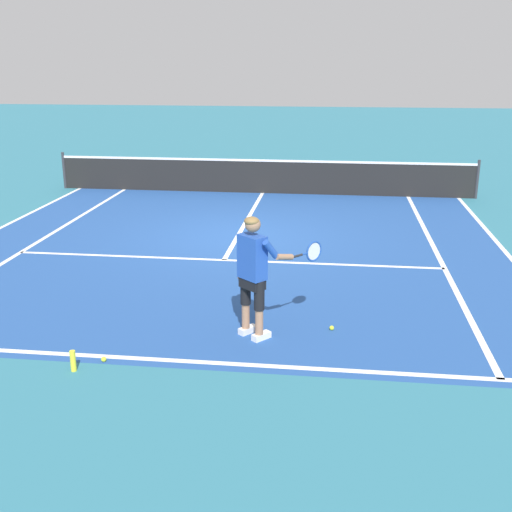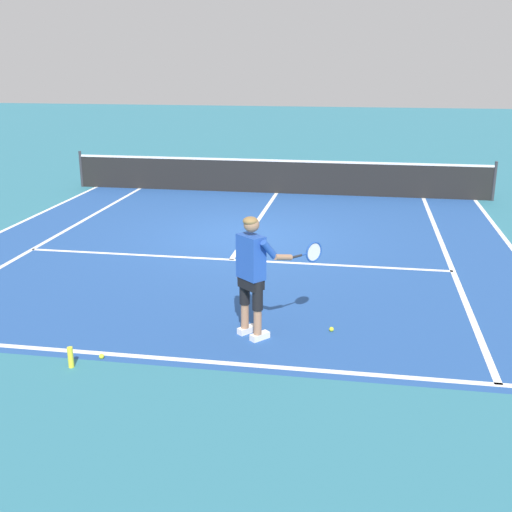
{
  "view_description": "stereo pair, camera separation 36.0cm",
  "coord_description": "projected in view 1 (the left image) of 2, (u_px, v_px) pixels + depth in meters",
  "views": [
    {
      "loc": [
        2.04,
        -13.0,
        3.67
      ],
      "look_at": [
        0.99,
        -4.7,
        1.05
      ],
      "focal_mm": 44.05,
      "sensor_mm": 36.0,
      "label": 1
    },
    {
      "loc": [
        2.39,
        -12.94,
        3.67
      ],
      "look_at": [
        0.99,
        -4.7,
        1.05
      ],
      "focal_mm": 44.05,
      "sensor_mm": 36.0,
      "label": 2
    }
  ],
  "objects": [
    {
      "name": "line_service",
      "position": [
        224.0,
        260.0,
        12.02
      ],
      "size": [
        8.23,
        0.1,
        0.01
      ],
      "primitive_type": "cube",
      "color": "white",
      "rests_on": "ground"
    },
    {
      "name": "line_centre_service",
      "position": [
        247.0,
        220.0,
        15.05
      ],
      "size": [
        0.1,
        6.4,
        0.01
      ],
      "primitive_type": "cube",
      "color": "white",
      "rests_on": "ground"
    },
    {
      "name": "tennis_ball_near_feet",
      "position": [
        332.0,
        328.0,
        8.9
      ],
      "size": [
        0.07,
        0.07,
        0.07
      ],
      "primitive_type": "sphere",
      "color": "#CCE02D",
      "rests_on": "ground"
    },
    {
      "name": "line_singles_right",
      "position": [
        436.0,
        251.0,
        12.55
      ],
      "size": [
        0.1,
        10.63,
        0.01
      ],
      "primitive_type": "cube",
      "color": "white",
      "rests_on": "ground"
    },
    {
      "name": "court_inner_surface",
      "position": [
        233.0,
        244.0,
        13.05
      ],
      "size": [
        10.98,
        11.03,
        0.0
      ],
      "primitive_type": "cube",
      "color": "#234C93",
      "rests_on": "ground"
    },
    {
      "name": "tennis_player",
      "position": [
        254.0,
        269.0,
        8.41
      ],
      "size": [
        1.14,
        0.79,
        1.71
      ],
      "color": "white",
      "rests_on": "ground"
    },
    {
      "name": "tennis_net",
      "position": [
        263.0,
        176.0,
        17.93
      ],
      "size": [
        11.96,
        0.08,
        1.07
      ],
      "color": "#333338",
      "rests_on": "ground"
    },
    {
      "name": "tennis_ball_by_baseline",
      "position": [
        104.0,
        359.0,
        7.97
      ],
      "size": [
        0.07,
        0.07,
        0.07
      ],
      "primitive_type": "sphere",
      "color": "#CCE02D",
      "rests_on": "ground"
    },
    {
      "name": "line_doubles_right",
      "position": [
        507.0,
        254.0,
        12.39
      ],
      "size": [
        0.1,
        10.63,
        0.01
      ],
      "primitive_type": "cube",
      "color": "white",
      "rests_on": "ground"
    },
    {
      "name": "water_bottle",
      "position": [
        73.0,
        361.0,
        7.7
      ],
      "size": [
        0.07,
        0.07,
        0.27
      ],
      "primitive_type": "cylinder",
      "color": "yellow",
      "rests_on": "ground"
    },
    {
      "name": "line_singles_left",
      "position": [
        45.0,
        238.0,
        13.54
      ],
      "size": [
        0.1,
        10.63,
        0.01
      ],
      "primitive_type": "cube",
      "color": "white",
      "rests_on": "ground"
    },
    {
      "name": "ground_plane",
      "position": [
        238.0,
        236.0,
        13.64
      ],
      "size": [
        80.0,
        80.0,
        0.0
      ],
      "primitive_type": "plane",
      "color": "teal"
    },
    {
      "name": "line_baseline",
      "position": [
        167.0,
        360.0,
        8.01
      ],
      "size": [
        10.98,
        0.1,
        0.01
      ],
      "primitive_type": "cube",
      "color": "white",
      "rests_on": "ground"
    }
  ]
}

